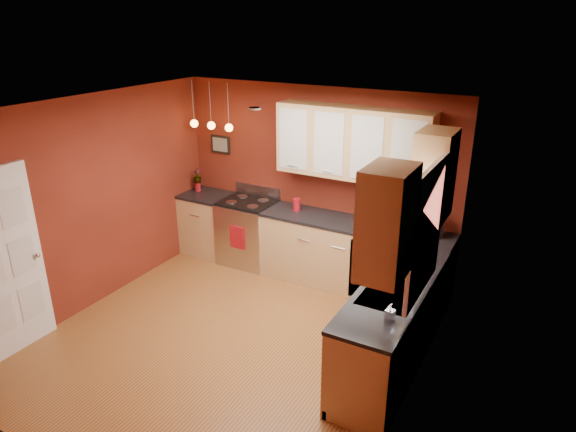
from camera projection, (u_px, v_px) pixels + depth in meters
The scene contains 27 objects.
floor at pixel (231, 341), 5.81m from camera, with size 4.20×4.20×0.00m, color #9B662D.
ceiling at pixel (220, 110), 4.86m from camera, with size 4.00×4.20×0.02m, color silver.
wall_back at pixel (315, 182), 7.05m from camera, with size 4.00×0.02×2.60m, color maroon.
wall_front at pixel (54, 341), 3.62m from camera, with size 4.00×0.02×2.60m, color maroon.
wall_left at pixel (91, 204), 6.23m from camera, with size 0.02×4.20×2.60m, color maroon.
wall_right at pixel (416, 281), 4.44m from camera, with size 0.02×4.20×2.60m, color maroon.
base_cabinets_back_left at pixel (208, 224), 7.85m from camera, with size 0.70×0.60×0.90m, color tan.
base_cabinets_back_right at pixel (353, 257), 6.79m from camera, with size 2.54×0.60×0.90m, color tan.
base_cabinets_right at pixel (392, 329), 5.25m from camera, with size 0.60×2.10×0.90m, color tan.
counter_back_left at pixel (206, 195), 7.68m from camera, with size 0.70×0.62×0.04m, color black.
counter_back_right at pixel (355, 225), 6.61m from camera, with size 2.54×0.62×0.04m, color black.
counter_right at pixel (395, 288), 5.08m from camera, with size 0.62×2.10×0.04m, color black.
gas_range at pixel (248, 231), 7.51m from camera, with size 0.76×0.64×1.11m.
dishwasher_front at pixel (372, 273), 6.38m from camera, with size 0.60×0.02×0.80m, color #B1B1B6.
sink at pixel (390, 296), 4.96m from camera, with size 0.50×0.70×0.33m.
window at pixel (426, 227), 4.55m from camera, with size 0.06×1.02×1.22m.
door_left_wall at pixel (5, 264), 5.34m from camera, with size 0.12×0.82×2.05m.
upper_cabinets_back at pixel (353, 143), 6.39m from camera, with size 2.00×0.35×0.90m, color tan.
upper_cabinets_right at pixel (413, 196), 4.54m from camera, with size 0.35×1.95×0.90m, color tan.
wall_picture at pixel (221, 144), 7.60m from camera, with size 0.32×0.03×0.26m, color black.
pendant_lights at pixel (211, 125), 7.15m from camera, with size 0.71×0.11×0.66m.
red_canister at pixel (297, 204), 7.00m from camera, with size 0.11×0.11×0.17m.
red_vase at pixel (198, 186), 7.78m from camera, with size 0.09×0.09×0.14m, color maroon.
flowers at pixel (197, 176), 7.72m from camera, with size 0.13×0.13×0.22m, color maroon.
coffee_maker at pixel (434, 226), 6.16m from camera, with size 0.25×0.24×0.29m.
soap_pump at pixel (390, 313), 4.47m from camera, with size 0.07×0.08×0.16m, color silver.
dish_towel at pixel (237, 237), 7.22m from camera, with size 0.25×0.02×0.33m, color maroon.
Camera 1 is at (2.92, -3.97, 3.45)m, focal length 32.00 mm.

